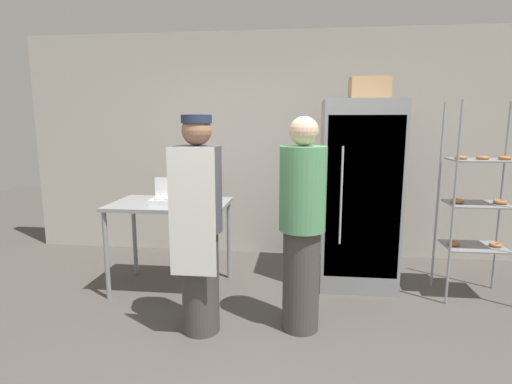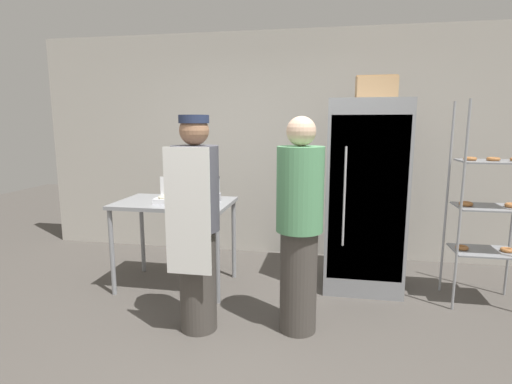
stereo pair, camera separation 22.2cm
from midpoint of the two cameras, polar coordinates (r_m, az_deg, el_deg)
name	(u,v)px [view 2 (the right image)]	position (r m, az deg, el deg)	size (l,w,h in m)	color
ground_plane	(256,360)	(3.00, 2.25, -22.95)	(14.00, 14.00, 0.00)	#4C4742
back_wall	(291,146)	(4.94, 6.35, 6.57)	(6.40, 0.12, 2.70)	#B7B2A8
refrigerator	(364,196)	(4.09, 16.69, -0.50)	(0.74, 0.74, 1.85)	gray
baking_rack	(489,206)	(4.14, 31.65, -1.67)	(0.60, 0.44, 1.82)	#93969B
prep_counter	(175,211)	(3.99, -9.95, -2.72)	(1.11, 0.71, 0.87)	gray
donut_box	(169,198)	(3.89, -10.73, -0.88)	(0.25, 0.20, 0.24)	white
blender_pitcher	(215,190)	(3.94, -4.25, 0.30)	(0.12, 0.12, 0.24)	#99999E
cardboard_storage_box	(376,88)	(4.12, 18.29, 13.89)	(0.38, 0.32, 0.22)	tan
person_baker	(196,222)	(3.08, -6.49, -4.32)	(0.36, 0.37, 1.68)	#47423D
person_customer	(299,225)	(3.08, 8.29, -4.76)	(0.36, 0.36, 1.68)	#47423D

